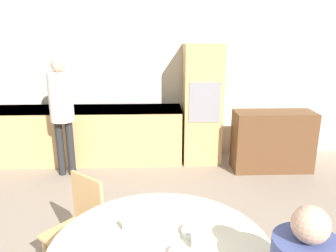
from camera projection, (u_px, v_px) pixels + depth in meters
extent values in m
cube|color=silver|center=(166.00, 78.00, 5.34)|extent=(7.13, 0.05, 2.60)
cube|color=tan|center=(89.00, 135.00, 5.21)|extent=(2.94, 0.60, 0.88)
cube|color=black|center=(87.00, 109.00, 5.09)|extent=(2.94, 0.60, 0.03)
cube|color=tan|center=(202.00, 104.00, 5.14)|extent=(0.58, 0.58, 1.86)
cube|color=gray|center=(205.00, 103.00, 4.83)|extent=(0.46, 0.01, 0.60)
cube|color=brown|center=(272.00, 141.00, 4.90)|extent=(1.17, 0.45, 0.90)
cylinder|color=beige|center=(161.00, 249.00, 2.04)|extent=(1.40, 1.40, 0.03)
cylinder|color=tan|center=(78.00, 241.00, 2.98)|extent=(0.04, 0.04, 0.42)
cube|color=tan|center=(72.00, 235.00, 2.70)|extent=(0.56, 0.56, 0.02)
cube|color=tan|center=(88.00, 200.00, 2.78)|extent=(0.31, 0.27, 0.45)
sphere|color=tan|center=(311.00, 225.00, 1.58)|extent=(0.19, 0.19, 0.19)
cylinder|color=#262628|center=(60.00, 148.00, 4.73)|extent=(0.10, 0.10, 0.82)
cylinder|color=#262628|center=(71.00, 148.00, 4.73)|extent=(0.10, 0.10, 0.82)
cylinder|color=silver|center=(61.00, 97.00, 4.52)|extent=(0.33, 0.33, 0.68)
sphere|color=tan|center=(58.00, 65.00, 4.39)|extent=(0.19, 0.19, 0.19)
cylinder|color=white|center=(197.00, 241.00, 2.01)|extent=(0.07, 0.07, 0.09)
cylinder|color=silver|center=(194.00, 232.00, 2.16)|extent=(0.17, 0.17, 0.04)
cylinder|color=white|center=(125.00, 226.00, 2.19)|extent=(0.03, 0.03, 0.07)
cylinder|color=silver|center=(124.00, 220.00, 2.17)|extent=(0.03, 0.03, 0.01)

